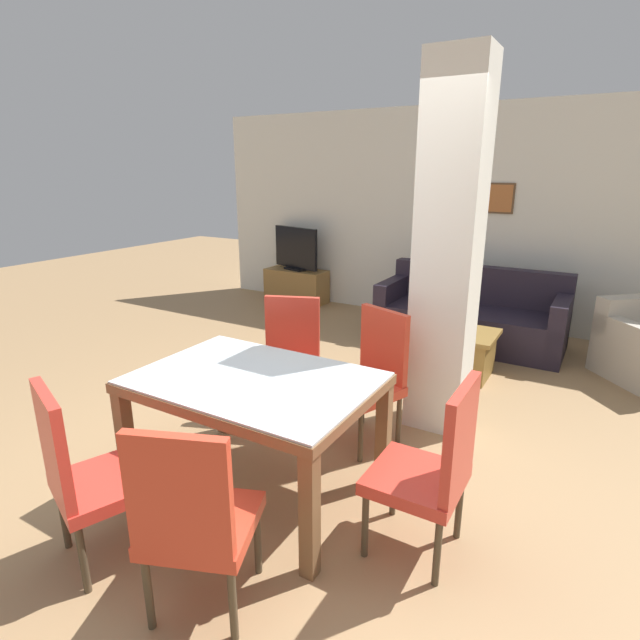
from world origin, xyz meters
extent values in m
plane|color=#9E7A52|center=(0.00, 0.00, 0.00)|extent=(18.00, 18.00, 0.00)
cube|color=silver|center=(0.00, 4.29, 1.35)|extent=(7.20, 0.06, 2.70)
cube|color=brown|center=(0.42, 4.25, 1.60)|extent=(0.44, 0.02, 0.36)
cube|color=#B26633|center=(0.42, 4.24, 1.60)|extent=(0.40, 0.01, 0.32)
cube|color=silver|center=(0.70, 1.41, 1.35)|extent=(0.43, 0.37, 2.70)
cube|color=brown|center=(0.00, -0.46, 0.72)|extent=(1.41, 0.06, 0.06)
cube|color=brown|center=(0.00, 0.46, 0.72)|extent=(1.41, 0.06, 0.06)
cube|color=brown|center=(-0.67, 0.00, 0.72)|extent=(0.06, 0.87, 0.06)
cube|color=brown|center=(0.67, 0.00, 0.72)|extent=(0.06, 0.87, 0.06)
cube|color=silver|center=(0.00, 0.00, 0.75)|extent=(1.39, 0.97, 0.01)
cube|color=brown|center=(-0.65, -0.44, 0.34)|extent=(0.08, 0.08, 0.69)
cube|color=brown|center=(0.65, -0.44, 0.34)|extent=(0.08, 0.08, 0.69)
cube|color=brown|center=(-0.65, 0.44, 0.34)|extent=(0.08, 0.08, 0.69)
cube|color=brown|center=(0.65, 0.44, 0.34)|extent=(0.08, 0.08, 0.69)
cube|color=red|center=(0.32, 0.84, 0.41)|extent=(0.59, 0.59, 0.07)
cube|color=red|center=(0.39, 1.03, 0.71)|extent=(0.43, 0.20, 0.53)
cylinder|color=#4B3D2A|center=(0.43, 0.59, 0.19)|extent=(0.04, 0.04, 0.38)
cylinder|color=#4B3D2A|center=(0.07, 0.73, 0.19)|extent=(0.04, 0.04, 0.38)
cylinder|color=#4B3D2A|center=(0.56, 0.95, 0.19)|extent=(0.04, 0.04, 0.38)
cylinder|color=#4B3D2A|center=(0.21, 1.08, 0.19)|extent=(0.04, 0.04, 0.38)
cube|color=red|center=(-0.32, 0.81, 0.41)|extent=(0.60, 0.60, 0.07)
cube|color=red|center=(-0.39, 1.01, 0.71)|extent=(0.43, 0.21, 0.53)
cylinder|color=#4B3D2A|center=(-0.07, 0.71, 0.19)|extent=(0.04, 0.04, 0.38)
cylinder|color=#4B3D2A|center=(-0.43, 0.57, 0.19)|extent=(0.04, 0.04, 0.38)
cylinder|color=#4B3D2A|center=(-0.21, 1.06, 0.19)|extent=(0.04, 0.04, 0.38)
cylinder|color=#4B3D2A|center=(-0.56, 0.92, 0.19)|extent=(0.04, 0.04, 0.38)
cube|color=red|center=(1.02, 0.00, 0.41)|extent=(0.46, 0.46, 0.07)
cube|color=red|center=(1.23, 0.00, 0.71)|extent=(0.05, 0.44, 0.53)
cylinder|color=#4B3D2A|center=(0.83, -0.19, 0.19)|extent=(0.04, 0.04, 0.38)
cylinder|color=#4B3D2A|center=(0.83, 0.19, 0.19)|extent=(0.04, 0.04, 0.38)
cylinder|color=#4B3D2A|center=(1.21, -0.19, 0.19)|extent=(0.04, 0.04, 0.38)
cylinder|color=#4B3D2A|center=(1.21, 0.19, 0.19)|extent=(0.04, 0.04, 0.38)
cube|color=red|center=(0.32, -0.81, 0.41)|extent=(0.60, 0.60, 0.07)
cube|color=red|center=(0.39, -1.00, 0.71)|extent=(0.42, 0.21, 0.53)
cylinder|color=#4B3D2A|center=(0.07, -0.70, 0.19)|extent=(0.04, 0.04, 0.38)
cylinder|color=#4B3D2A|center=(0.42, -0.56, 0.19)|extent=(0.04, 0.04, 0.38)
cylinder|color=#4B3D2A|center=(0.21, -1.05, 0.19)|extent=(0.04, 0.04, 0.38)
cylinder|color=#4B3D2A|center=(0.56, -0.91, 0.19)|extent=(0.04, 0.04, 0.38)
cube|color=red|center=(-0.32, -0.83, 0.41)|extent=(0.59, 0.59, 0.07)
cube|color=red|center=(-0.39, -1.02, 0.71)|extent=(0.43, 0.20, 0.53)
cylinder|color=#4B3D2A|center=(-0.43, -0.58, 0.19)|extent=(0.04, 0.04, 0.38)
cylinder|color=#4B3D2A|center=(-0.07, -0.72, 0.19)|extent=(0.04, 0.04, 0.38)
cylinder|color=#4B3D2A|center=(-0.56, -0.94, 0.19)|extent=(0.04, 0.04, 0.38)
cylinder|color=#4B3D2A|center=(-0.21, -1.07, 0.19)|extent=(0.04, 0.04, 0.38)
cube|color=#231C2A|center=(0.43, 3.42, 0.21)|extent=(2.04, 0.86, 0.42)
cube|color=#231C2A|center=(0.43, 3.76, 0.64)|extent=(2.04, 0.18, 0.43)
cube|color=#231C2A|center=(1.37, 3.42, 0.33)|extent=(0.16, 0.86, 0.66)
cube|color=#231C2A|center=(-0.51, 3.42, 0.33)|extent=(0.16, 0.86, 0.66)
cube|color=#B7AE9E|center=(2.05, 3.50, 0.58)|extent=(0.78, 0.72, 0.36)
cube|color=#B7AE9E|center=(2.00, 3.00, 0.30)|extent=(0.67, 0.73, 0.60)
cube|color=olive|center=(0.55, 2.47, 0.42)|extent=(0.73, 0.58, 0.04)
cube|color=olive|center=(0.55, 2.47, 0.20)|extent=(0.65, 0.50, 0.40)
cylinder|color=#B2B7BC|center=(0.35, 2.37, 0.53)|extent=(0.07, 0.07, 0.18)
cylinder|color=#B2B7BC|center=(0.35, 2.37, 0.66)|extent=(0.03, 0.03, 0.07)
cylinder|color=#B7B7BC|center=(0.35, 2.37, 0.70)|extent=(0.03, 0.03, 0.01)
cube|color=olive|center=(-2.31, 4.01, 0.25)|extent=(0.93, 0.40, 0.49)
cube|color=black|center=(-2.31, 4.01, 0.51)|extent=(0.38, 0.28, 0.03)
cube|color=black|center=(-2.31, 4.01, 0.82)|extent=(0.83, 0.26, 0.60)
camera|label=1|loc=(1.72, -2.16, 1.94)|focal=28.00mm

